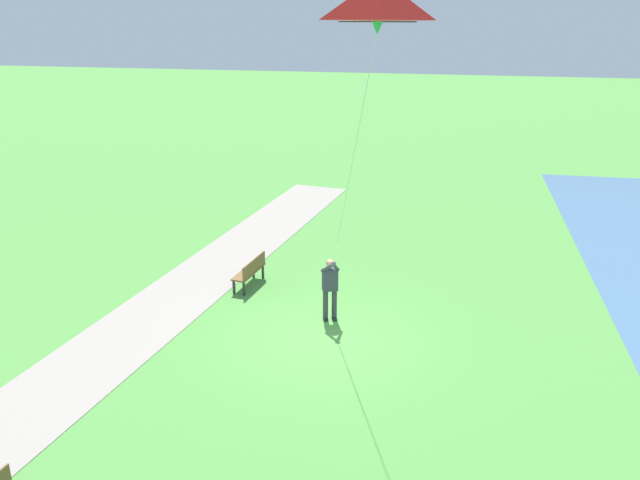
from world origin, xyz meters
The scene contains 5 objects.
ground_plane centered at (0.00, 0.00, 0.00)m, with size 120.00×120.00×0.00m, color #4C8E3D.
walkway_path centered at (5.13, 2.00, 0.01)m, with size 2.40×32.00×0.02m, color gray.
person_kite_flyer centered at (0.00, -0.91, 1.05)m, with size 0.49×0.63×1.83m.
flying_kite centered at (-1.42, 2.66, 8.01)m, with size 2.03×3.52×6.75m.
park_bench_near_walkway centered at (2.69, -2.67, 0.51)m, with size 0.67×1.55×0.88m.
Camera 1 is at (-2.70, 15.18, 8.26)m, focal length 37.99 mm.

